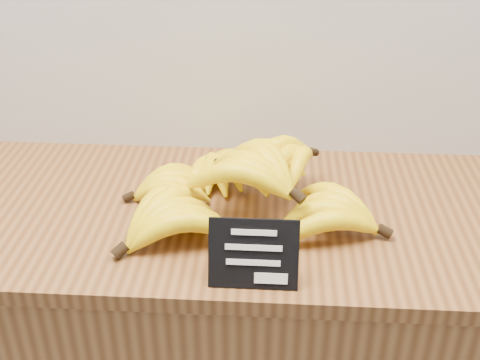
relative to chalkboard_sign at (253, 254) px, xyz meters
The scene contains 3 objects.
counter_top 0.23m from the chalkboard_sign, 98.25° to the left, with size 1.48×0.54×0.03m, color brown.
chalkboard_sign is the anchor object (origin of this frame).
banana_pile 0.21m from the chalkboard_sign, 100.17° to the left, with size 0.50×0.38×0.13m.
Camera 1 is at (0.17, 1.77, 1.56)m, focal length 45.00 mm.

